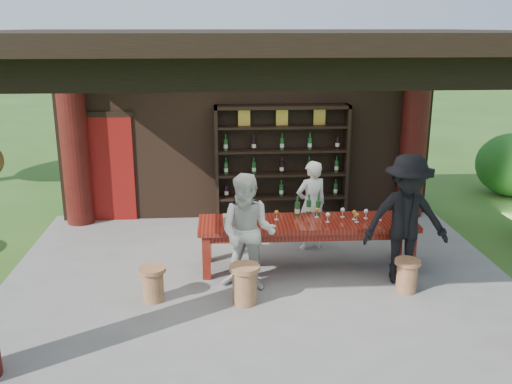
{
  "coord_description": "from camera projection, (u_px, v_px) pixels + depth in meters",
  "views": [
    {
      "loc": [
        -0.59,
        -7.83,
        3.56
      ],
      "look_at": [
        0.0,
        0.4,
        1.15
      ],
      "focal_mm": 40.0,
      "sensor_mm": 36.0,
      "label": 1
    }
  ],
  "objects": [
    {
      "name": "ground",
      "position": [
        258.0,
        273.0,
        8.53
      ],
      "size": [
        90.0,
        90.0,
        0.0
      ],
      "primitive_type": "plane",
      "color": "#2D5119",
      "rests_on": "ground"
    },
    {
      "name": "pavilion",
      "position": [
        255.0,
        127.0,
        8.34
      ],
      "size": [
        7.5,
        6.0,
        3.6
      ],
      "color": "slate",
      "rests_on": "ground"
    },
    {
      "name": "wine_shelf",
      "position": [
        282.0,
        163.0,
        10.61
      ],
      "size": [
        2.48,
        0.38,
        2.18
      ],
      "color": "black",
      "rests_on": "ground"
    },
    {
      "name": "tasting_table",
      "position": [
        307.0,
        228.0,
        8.56
      ],
      "size": [
        3.27,
        0.88,
        0.75
      ],
      "rotation": [
        0.0,
        0.0,
        -0.01
      ],
      "color": "#5B130D",
      "rests_on": "ground"
    },
    {
      "name": "stool_near_left",
      "position": [
        245.0,
        283.0,
        7.53
      ],
      "size": [
        0.41,
        0.41,
        0.54
      ],
      "rotation": [
        0.0,
        0.0,
        0.05
      ],
      "color": "brown",
      "rests_on": "ground"
    },
    {
      "name": "stool_near_right",
      "position": [
        407.0,
        275.0,
        7.88
      ],
      "size": [
        0.36,
        0.36,
        0.47
      ],
      "rotation": [
        0.0,
        0.0,
        0.03
      ],
      "color": "brown",
      "rests_on": "ground"
    },
    {
      "name": "stool_far_left",
      "position": [
        153.0,
        283.0,
        7.62
      ],
      "size": [
        0.36,
        0.36,
        0.48
      ],
      "rotation": [
        0.0,
        0.0,
        -0.19
      ],
      "color": "brown",
      "rests_on": "ground"
    },
    {
      "name": "host",
      "position": [
        311.0,
        205.0,
        9.31
      ],
      "size": [
        0.63,
        0.51,
        1.49
      ],
      "primitive_type": "imported",
      "rotation": [
        0.0,
        0.0,
        3.47
      ],
      "color": "white",
      "rests_on": "ground"
    },
    {
      "name": "guest_woman",
      "position": [
        248.0,
        233.0,
        7.83
      ],
      "size": [
        0.96,
        0.85,
        1.65
      ],
      "primitive_type": "imported",
      "rotation": [
        0.0,
        0.0,
        -0.32
      ],
      "color": "silver",
      "rests_on": "ground"
    },
    {
      "name": "guest_man",
      "position": [
        406.0,
        220.0,
        8.02
      ],
      "size": [
        1.23,
        0.72,
        1.88
      ],
      "primitive_type": "imported",
      "rotation": [
        0.0,
        0.0,
        -0.02
      ],
      "color": "black",
      "rests_on": "ground"
    },
    {
      "name": "table_bottles",
      "position": [
        308.0,
        205.0,
        8.78
      ],
      "size": [
        0.41,
        0.16,
        0.31
      ],
      "color": "#194C1E",
      "rests_on": "tasting_table"
    },
    {
      "name": "table_glasses",
      "position": [
        340.0,
        215.0,
        8.57
      ],
      "size": [
        1.62,
        0.34,
        0.15
      ],
      "color": "silver",
      "rests_on": "tasting_table"
    },
    {
      "name": "napkin_basket",
      "position": [
        232.0,
        220.0,
        8.37
      ],
      "size": [
        0.26,
        0.18,
        0.14
      ],
      "primitive_type": "cube",
      "rotation": [
        0.0,
        0.0,
        -0.01
      ],
      "color": "#BF6672",
      "rests_on": "tasting_table"
    },
    {
      "name": "shrubs",
      "position": [
        368.0,
        223.0,
        9.07
      ],
      "size": [
        14.31,
        7.43,
        1.36
      ],
      "color": "#194C14",
      "rests_on": "ground"
    },
    {
      "name": "trees",
      "position": [
        488.0,
        38.0,
        9.64
      ],
      "size": [
        20.84,
        10.09,
        4.8
      ],
      "color": "#3F2819",
      "rests_on": "ground"
    }
  ]
}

